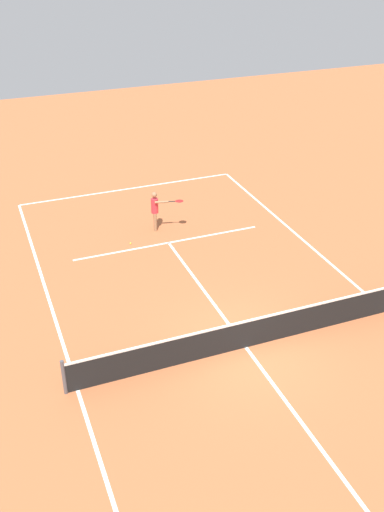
% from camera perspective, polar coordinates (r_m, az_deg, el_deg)
% --- Properties ---
extents(ground_plane, '(60.00, 60.00, 0.00)m').
position_cam_1_polar(ground_plane, '(17.22, 5.24, -8.79)').
color(ground_plane, '#B76038').
extents(court_lines, '(9.88, 24.59, 0.01)m').
position_cam_1_polar(court_lines, '(17.21, 5.24, -8.79)').
color(court_lines, white).
rests_on(court_lines, ground).
extents(tennis_net, '(10.48, 0.10, 1.07)m').
position_cam_1_polar(tennis_net, '(16.91, 5.31, -7.48)').
color(tennis_net, '#4C4C51').
rests_on(tennis_net, ground).
extents(player_serving, '(1.20, 0.81, 1.62)m').
position_cam_1_polar(player_serving, '(22.96, -3.50, 4.68)').
color(player_serving, '#9E704C').
rests_on(player_serving, ground).
extents(tennis_ball, '(0.07, 0.07, 0.07)m').
position_cam_1_polar(tennis_ball, '(22.39, -5.98, 1.22)').
color(tennis_ball, '#CCE033').
rests_on(tennis_ball, ground).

